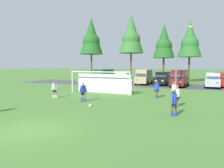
{
  "coord_description": "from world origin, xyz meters",
  "views": [
    {
      "loc": [
        7.78,
        -7.58,
        3.08
      ],
      "look_at": [
        0.36,
        8.57,
        1.59
      ],
      "focal_mm": 34.3,
      "sensor_mm": 36.0,
      "label": 1
    }
  ],
  "objects_px": {
    "player_defender_far": "(174,103)",
    "player_winger_right": "(174,91)",
    "player_trailing_back": "(157,89)",
    "parked_car_slot_right": "(213,80)",
    "soccer_ball": "(90,105)",
    "parked_car_slot_center_left": "(144,77)",
    "parked_car_slot_center_right": "(180,78)",
    "parked_car_slot_far_right": "(220,80)",
    "parked_car_slot_center": "(163,78)",
    "street_lamp": "(178,57)",
    "player_midfield_center": "(83,92)",
    "parked_car_slot_left": "(124,78)",
    "player_winger_left": "(177,96)",
    "player_striker_near": "(55,89)",
    "parked_car_slot_far_left": "(103,76)",
    "soccer_goal": "(103,82)"
  },
  "relations": [
    {
      "from": "soccer_ball",
      "to": "parked_car_slot_center_right",
      "type": "height_order",
      "value": "parked_car_slot_center_right"
    },
    {
      "from": "parked_car_slot_center_left",
      "to": "parked_car_slot_center",
      "type": "height_order",
      "value": "parked_car_slot_center_left"
    },
    {
      "from": "player_trailing_back",
      "to": "parked_car_slot_right",
      "type": "distance_m",
      "value": 14.05
    },
    {
      "from": "player_trailing_back",
      "to": "parked_car_slot_center_right",
      "type": "height_order",
      "value": "parked_car_slot_center_right"
    },
    {
      "from": "player_defender_far",
      "to": "player_winger_right",
      "type": "xyz_separation_m",
      "value": [
        -1.03,
        6.68,
        0.0
      ]
    },
    {
      "from": "parked_car_slot_far_left",
      "to": "parked_car_slot_right",
      "type": "relative_size",
      "value": 1.05
    },
    {
      "from": "player_defender_far",
      "to": "parked_car_slot_right",
      "type": "distance_m",
      "value": 20.45
    },
    {
      "from": "player_midfield_center",
      "to": "parked_car_slot_center_left",
      "type": "height_order",
      "value": "parked_car_slot_center_left"
    },
    {
      "from": "soccer_ball",
      "to": "player_winger_right",
      "type": "relative_size",
      "value": 0.13
    },
    {
      "from": "parked_car_slot_center_right",
      "to": "street_lamp",
      "type": "height_order",
      "value": "street_lamp"
    },
    {
      "from": "soccer_goal",
      "to": "player_midfield_center",
      "type": "xyz_separation_m",
      "value": [
        1.16,
        -5.92,
        -0.47
      ]
    },
    {
      "from": "player_trailing_back",
      "to": "player_winger_left",
      "type": "bearing_deg",
      "value": -58.87
    },
    {
      "from": "soccer_goal",
      "to": "player_striker_near",
      "type": "bearing_deg",
      "value": -115.72
    },
    {
      "from": "player_defender_far",
      "to": "player_winger_right",
      "type": "relative_size",
      "value": 1.0
    },
    {
      "from": "player_striker_near",
      "to": "player_winger_left",
      "type": "xyz_separation_m",
      "value": [
        11.46,
        0.11,
        0.0
      ]
    },
    {
      "from": "parked_car_slot_center",
      "to": "street_lamp",
      "type": "height_order",
      "value": "street_lamp"
    },
    {
      "from": "parked_car_slot_far_right",
      "to": "player_midfield_center",
      "type": "bearing_deg",
      "value": -120.33
    },
    {
      "from": "parked_car_slot_center",
      "to": "player_midfield_center",
      "type": "bearing_deg",
      "value": -99.1
    },
    {
      "from": "soccer_ball",
      "to": "soccer_goal",
      "type": "xyz_separation_m",
      "value": [
        -2.94,
        7.79,
        1.18
      ]
    },
    {
      "from": "player_striker_near",
      "to": "parked_car_slot_center_right",
      "type": "bearing_deg",
      "value": 60.13
    },
    {
      "from": "parked_car_slot_center_left",
      "to": "street_lamp",
      "type": "distance_m",
      "value": 9.25
    },
    {
      "from": "player_defender_far",
      "to": "parked_car_slot_left",
      "type": "bearing_deg",
      "value": 118.93
    },
    {
      "from": "soccer_ball",
      "to": "parked_car_slot_center_left",
      "type": "bearing_deg",
      "value": 95.05
    },
    {
      "from": "player_striker_near",
      "to": "parked_car_slot_right",
      "type": "height_order",
      "value": "parked_car_slot_right"
    },
    {
      "from": "soccer_goal",
      "to": "parked_car_slot_center",
      "type": "distance_m",
      "value": 13.81
    },
    {
      "from": "parked_car_slot_center_right",
      "to": "parked_car_slot_far_right",
      "type": "distance_m",
      "value": 5.93
    },
    {
      "from": "soccer_ball",
      "to": "player_winger_left",
      "type": "bearing_deg",
      "value": 23.93
    },
    {
      "from": "soccer_goal",
      "to": "player_winger_right",
      "type": "bearing_deg",
      "value": -10.97
    },
    {
      "from": "player_trailing_back",
      "to": "parked_car_slot_left",
      "type": "height_order",
      "value": "parked_car_slot_left"
    },
    {
      "from": "player_winger_left",
      "to": "parked_car_slot_center_left",
      "type": "height_order",
      "value": "parked_car_slot_center_left"
    },
    {
      "from": "soccer_ball",
      "to": "player_winger_right",
      "type": "distance_m",
      "value": 8.15
    },
    {
      "from": "player_trailing_back",
      "to": "parked_car_slot_center",
      "type": "xyz_separation_m",
      "value": [
        -2.26,
        14.21,
        0.29
      ]
    },
    {
      "from": "parked_car_slot_center_left",
      "to": "parked_car_slot_left",
      "type": "bearing_deg",
      "value": -167.39
    },
    {
      "from": "player_striker_near",
      "to": "player_defender_far",
      "type": "height_order",
      "value": "same"
    },
    {
      "from": "player_striker_near",
      "to": "parked_car_slot_far_left",
      "type": "height_order",
      "value": "parked_car_slot_far_left"
    },
    {
      "from": "soccer_ball",
      "to": "parked_car_slot_center_left",
      "type": "height_order",
      "value": "parked_car_slot_center_left"
    },
    {
      "from": "parked_car_slot_right",
      "to": "street_lamp",
      "type": "xyz_separation_m",
      "value": [
        -4.25,
        -5.13,
        3.09
      ]
    },
    {
      "from": "player_trailing_back",
      "to": "parked_car_slot_center_right",
      "type": "distance_m",
      "value": 12.48
    },
    {
      "from": "player_trailing_back",
      "to": "street_lamp",
      "type": "height_order",
      "value": "street_lamp"
    },
    {
      "from": "player_winger_right",
      "to": "parked_car_slot_center_left",
      "type": "bearing_deg",
      "value": 115.67
    },
    {
      "from": "player_defender_far",
      "to": "street_lamp",
      "type": "xyz_separation_m",
      "value": [
        -1.9,
        15.18,
        3.38
      ]
    },
    {
      "from": "player_striker_near",
      "to": "parked_car_slot_far_right",
      "type": "relative_size",
      "value": 0.35
    },
    {
      "from": "parked_car_slot_left",
      "to": "parked_car_slot_center_left",
      "type": "distance_m",
      "value": 3.41
    },
    {
      "from": "player_winger_left",
      "to": "parked_car_slot_far_right",
      "type": "height_order",
      "value": "parked_car_slot_far_right"
    },
    {
      "from": "parked_car_slot_center_left",
      "to": "player_winger_right",
      "type": "bearing_deg",
      "value": -64.33
    },
    {
      "from": "parked_car_slot_right",
      "to": "parked_car_slot_center",
      "type": "bearing_deg",
      "value": 171.4
    },
    {
      "from": "player_defender_far",
      "to": "parked_car_slot_center_left",
      "type": "distance_m",
      "value": 22.89
    },
    {
      "from": "parked_car_slot_center_left",
      "to": "parked_car_slot_right",
      "type": "relative_size",
      "value": 1.04
    },
    {
      "from": "player_midfield_center",
      "to": "player_defender_far",
      "type": "height_order",
      "value": "same"
    },
    {
      "from": "parked_car_slot_center",
      "to": "parked_car_slot_right",
      "type": "distance_m",
      "value": 7.43
    }
  ]
}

